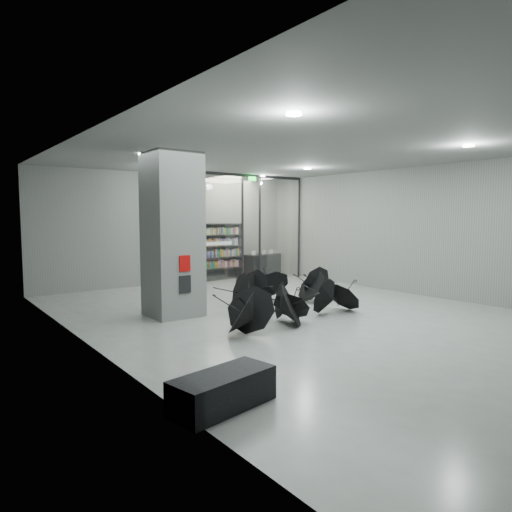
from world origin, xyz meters
TOP-DOWN VIEW (x-y plane):
  - room at (0.00, 0.00)m, footprint 14.00×14.02m
  - column at (-2.50, 2.00)m, footprint 1.20×1.20m
  - fire_cabinet at (-2.50, 1.38)m, footprint 0.28×0.04m
  - info_panel at (-2.50, 1.38)m, footprint 0.30×0.03m
  - exit_sign at (2.40, 5.30)m, footprint 0.30×0.06m
  - glass_partition at (2.39, 5.50)m, footprint 5.06×0.08m
  - bench at (-4.50, -3.35)m, footprint 1.49×0.83m
  - bookshelf at (1.83, 6.75)m, footprint 2.01×0.55m
  - shop_counter at (3.46, 6.08)m, footprint 1.66×0.86m
  - umbrella_cluster at (-0.24, 0.58)m, footprint 5.30×4.32m

SIDE VIEW (x-z plane):
  - bench at x=-4.50m, z-range 0.00..0.45m
  - umbrella_cluster at x=-0.24m, z-range -0.35..0.97m
  - shop_counter at x=3.46m, z-range 0.00..0.95m
  - info_panel at x=-2.50m, z-range 0.64..1.06m
  - bookshelf at x=1.83m, z-range 0.00..2.18m
  - fire_cabinet at x=-2.50m, z-range 1.16..1.54m
  - column at x=-2.50m, z-range 0.00..4.00m
  - glass_partition at x=2.39m, z-range 0.18..4.18m
  - room at x=0.00m, z-range 0.84..4.85m
  - exit_sign at x=2.40m, z-range 3.74..3.90m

